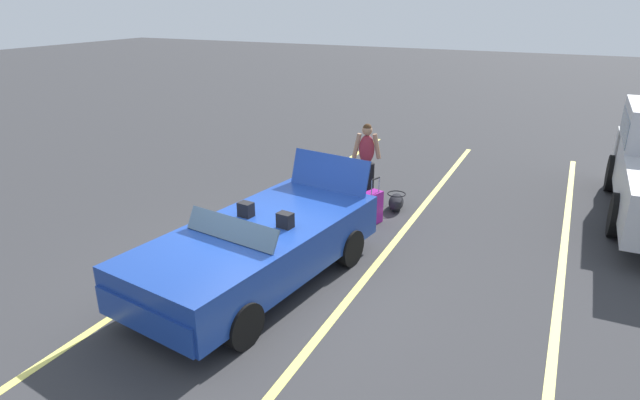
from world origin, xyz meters
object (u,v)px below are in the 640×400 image
object	(u,v)px
convertible_car	(248,253)
suitcase_large_black	(318,193)
duffel_bag	(396,202)
traveler_person	(366,158)
suitcase_medium_bright	(372,208)

from	to	relation	value
convertible_car	suitcase_large_black	xyz separation A→B (m)	(-3.20, -0.44, -0.22)
duffel_bag	traveler_person	size ratio (longest dim) A/B	0.42
suitcase_medium_bright	duffel_bag	world-z (taller)	suitcase_medium_bright
suitcase_large_black	suitcase_medium_bright	distance (m)	1.19
suitcase_medium_bright	traveler_person	world-z (taller)	traveler_person
duffel_bag	traveler_person	xyz separation A→B (m)	(-0.20, -0.75, 0.77)
suitcase_large_black	suitcase_medium_bright	bearing A→B (deg)	-109.14
convertible_car	traveler_person	size ratio (longest dim) A/B	2.63
convertible_car	suitcase_medium_bright	distance (m)	3.18
suitcase_medium_bright	duffel_bag	bearing A→B (deg)	-84.74
suitcase_large_black	convertible_car	bearing A→B (deg)	174.55
suitcase_medium_bright	duffel_bag	distance (m)	0.91
traveler_person	duffel_bag	bearing A→B (deg)	55.81
suitcase_medium_bright	suitcase_large_black	bearing A→B (deg)	12.45
convertible_car	traveler_person	distance (m)	4.17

